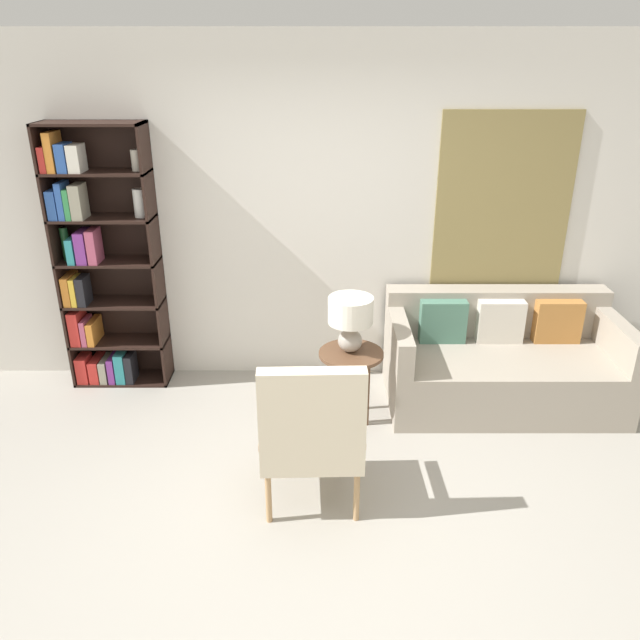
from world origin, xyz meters
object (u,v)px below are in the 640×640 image
bookshelf (101,267)px  side_table (353,361)px  armchair (314,430)px  table_lamp (353,317)px  couch (503,362)px

bookshelf → side_table: 2.11m
armchair → table_lamp: 1.07m
armchair → table_lamp: bearing=75.3°
couch → table_lamp: (-1.20, -0.31, 0.52)m
armchair → side_table: armchair is taller
table_lamp → couch: bearing=14.4°
armchair → table_lamp: size_ratio=2.41×
couch → table_lamp: table_lamp is taller
bookshelf → table_lamp: size_ratio=5.05×
armchair → couch: bearing=41.8°
bookshelf → side_table: bookshelf is taller
bookshelf → armchair: size_ratio=2.09×
armchair → side_table: 1.01m
couch → table_lamp: bearing=-165.6°
bookshelf → couch: bearing=-5.2°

